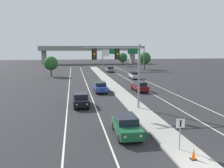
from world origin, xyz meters
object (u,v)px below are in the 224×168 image
at_px(car_oncoming_green, 126,125).
at_px(highway_sign_gantry, 124,50).
at_px(tree_far_right_c, 145,58).
at_px(car_receding_silver, 135,75).
at_px(tree_far_right_a, 123,58).
at_px(car_oncoming_black, 81,99).
at_px(traffic_cone_median_nose, 193,154).
at_px(median_sign_post, 180,129).
at_px(overhead_signal_mast, 122,63).
at_px(tree_far_left_c, 51,63).
at_px(car_receding_darkred, 140,86).
at_px(car_receding_grey, 110,69).
at_px(car_oncoming_blue, 101,87).

bearing_deg(car_oncoming_green, highway_sign_gantry, 78.14).
distance_m(highway_sign_gantry, tree_far_right_c, 8.00).
bearing_deg(car_receding_silver, tree_far_right_a, 82.37).
xyz_separation_m(car_oncoming_black, traffic_cone_median_nose, (6.38, -15.39, -0.31)).
distance_m(median_sign_post, traffic_cone_median_nose, 1.86).
distance_m(overhead_signal_mast, car_oncoming_black, 6.79).
bearing_deg(tree_far_right_c, car_receding_silver, -112.63).
bearing_deg(tree_far_left_c, highway_sign_gantry, 31.32).
bearing_deg(car_oncoming_green, car_receding_silver, 74.22).
relative_size(car_oncoming_black, traffic_cone_median_nose, 6.08).
height_order(car_oncoming_green, tree_far_left_c, tree_far_left_c).
relative_size(car_oncoming_green, traffic_cone_median_nose, 6.06).
distance_m(median_sign_post, car_oncoming_black, 15.22).
distance_m(car_receding_silver, highway_sign_gantry, 20.49).
bearing_deg(tree_far_right_a, car_oncoming_black, -106.57).
bearing_deg(traffic_cone_median_nose, car_receding_darkred, 82.00).
height_order(car_receding_grey, traffic_cone_median_nose, car_receding_grey).
bearing_deg(tree_far_left_c, traffic_cone_median_nose, -74.93).
distance_m(car_receding_darkred, tree_far_right_a, 51.75).
height_order(car_oncoming_black, car_oncoming_blue, same).
relative_size(car_receding_darkred, tree_far_left_c, 0.92).
distance_m(car_receding_darkred, car_receding_silver, 15.74).
bearing_deg(car_oncoming_black, car_receding_silver, 61.50).
height_order(median_sign_post, car_oncoming_green, median_sign_post).
distance_m(car_oncoming_blue, traffic_cone_median_nose, 24.19).
bearing_deg(car_oncoming_black, car_receding_darkred, 40.72).
xyz_separation_m(median_sign_post, car_receding_darkred, (3.55, 22.26, -0.77)).
distance_m(car_receding_silver, tree_far_right_c, 23.60).
relative_size(overhead_signal_mast, tree_far_right_a, 1.43).
height_order(car_oncoming_black, tree_far_right_c, tree_far_right_c).
bearing_deg(car_oncoming_black, traffic_cone_median_nose, -67.50).
relative_size(overhead_signal_mast, car_oncoming_black, 1.60).
height_order(car_receding_darkred, tree_far_left_c, tree_far_left_c).
bearing_deg(car_oncoming_green, car_oncoming_blue, 89.69).
distance_m(car_receding_darkred, traffic_cone_median_nose, 23.99).
relative_size(car_oncoming_black, car_receding_darkred, 1.00).
height_order(car_oncoming_black, tree_far_right_a, tree_far_right_a).
bearing_deg(car_receding_grey, tree_far_left_c, -151.83).
bearing_deg(tree_far_right_a, overhead_signal_mast, -102.04).
bearing_deg(car_oncoming_black, highway_sign_gantry, 71.47).
distance_m(car_oncoming_green, car_oncoming_black, 10.80).
xyz_separation_m(median_sign_post, tree_far_right_a, (11.53, 73.33, 1.70)).
bearing_deg(overhead_signal_mast, car_receding_grey, 83.03).
distance_m(car_oncoming_black, car_receding_grey, 40.47).
xyz_separation_m(car_receding_darkred, tree_far_left_c, (-15.80, 22.55, 2.38)).
height_order(car_oncoming_blue, car_receding_darkred, same).
xyz_separation_m(overhead_signal_mast, tree_far_left_c, (-10.58, 33.36, -2.09)).
bearing_deg(highway_sign_gantry, car_receding_grey, -140.06).
bearing_deg(car_receding_darkred, tree_far_right_a, 81.13).
xyz_separation_m(car_receding_silver, highway_sign_gantry, (1.67, 19.71, 5.34)).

